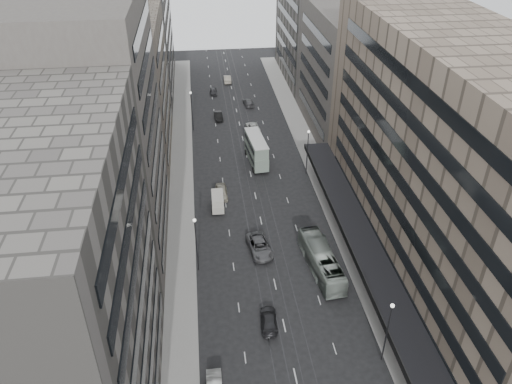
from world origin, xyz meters
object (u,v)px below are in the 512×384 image
bus_far (321,260)px  double_decker (256,149)px  bus_near (325,263)px  sedan_2 (260,246)px  panel_van (218,201)px

bus_far → double_decker: size_ratio=1.27×
bus_near → double_decker: 30.67m
bus_near → sedan_2: (-8.00, 5.07, -0.52)m
bus_near → double_decker: double_decker is taller
double_decker → bus_far: bearing=-86.1°
panel_van → sedan_2: 12.28m
bus_far → double_decker: (-4.92, 29.96, 1.04)m
panel_van → bus_far: bearing=-50.6°
bus_near → bus_far: size_ratio=0.83×
bus_near → panel_van: bearing=-51.8°
panel_van → double_decker: bearing=61.8°
bus_near → panel_van: 20.87m
double_decker → sedan_2: size_ratio=1.52×
bus_near → bus_far: 0.57m
bus_near → bus_far: bearing=-25.4°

